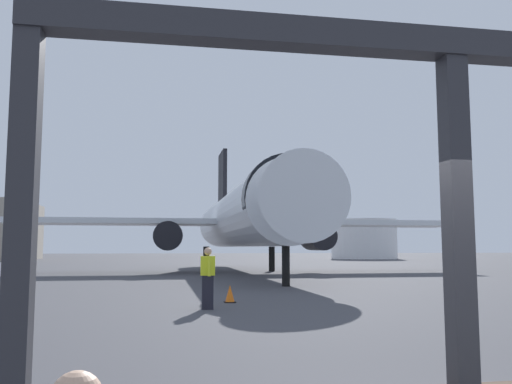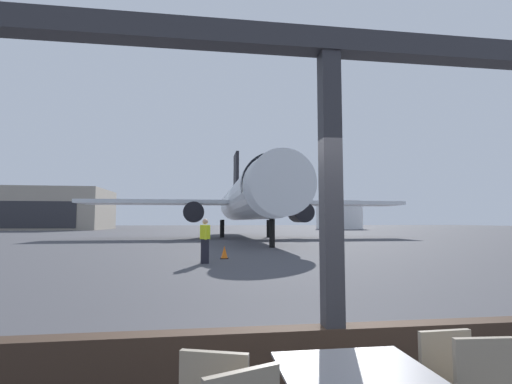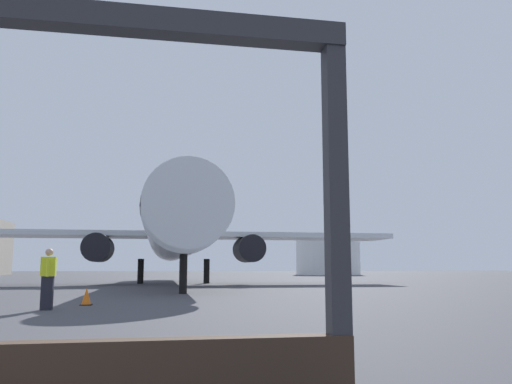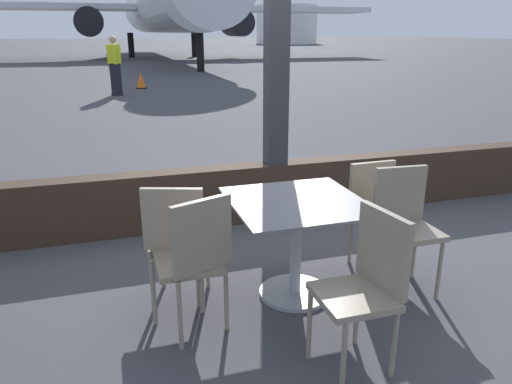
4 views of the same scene
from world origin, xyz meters
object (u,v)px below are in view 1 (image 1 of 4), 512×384
Objects in this scene: ground_crew_worker at (208,277)px; traffic_cone at (230,294)px; fuel_storage_tank at (364,239)px; airplane at (245,218)px.

ground_crew_worker is 2.06m from traffic_cone.
fuel_storage_tank reaches higher than ground_crew_worker.
fuel_storage_tank is at bearing 65.16° from traffic_cone.
ground_crew_worker reaches higher than traffic_cone.
fuel_storage_tank is at bearing 59.36° from airplane.
airplane is 21.39m from ground_crew_worker.
ground_crew_worker is 0.18× the size of fuel_storage_tank.
airplane is at bearing 79.97° from traffic_cone.
ground_crew_worker is (-4.22, -20.77, -2.86)m from airplane.
airplane is at bearing 78.51° from ground_crew_worker.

